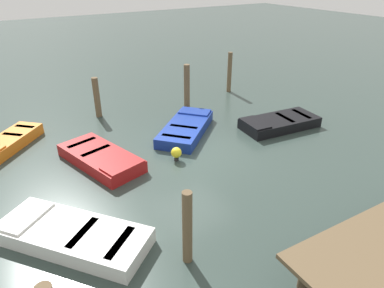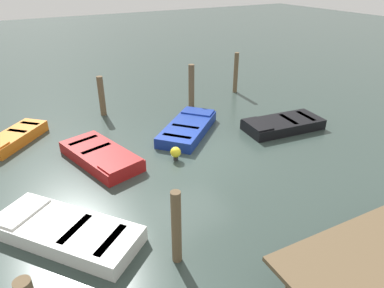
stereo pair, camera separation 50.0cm
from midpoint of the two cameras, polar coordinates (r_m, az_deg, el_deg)
The scene contains 11 objects.
ground_plane at distance 12.22m, azimuth 1.17°, elevation -1.47°, with size 80.00×80.00×0.00m, color #33423D.
rowboat_blue at distance 13.59m, azimuth 0.37°, elevation 2.66°, with size 3.35×3.20×0.46m.
rowboat_white at distance 8.99m, azimuth -18.45°, elevation -13.44°, with size 3.33×3.68×0.46m.
rowboat_red at distance 11.92m, azimuth -13.53°, elevation -1.90°, with size 2.16×3.39×0.46m.
rowboat_orange at distance 14.27m, azimuth -26.24°, elevation 0.94°, with size 2.53×2.58×0.46m.
rowboat_black at distance 14.43m, azimuth 15.59°, elevation 3.13°, with size 3.27×1.73×0.46m.
mooring_piling_mid_right at distance 18.17m, azimuth 7.99°, elevation 11.49°, with size 0.22×0.22×2.03m, color brown.
mooring_piling_far_right at distance 15.53m, azimuth -13.71°, elevation 7.65°, with size 0.26×0.26×1.72m, color brown.
mooring_piling_near_left at distance 7.58m, azimuth -0.64°, elevation -13.58°, with size 0.22×0.22×1.83m, color brown.
mooring_piling_far_left at distance 15.94m, azimuth 0.81°, elevation 9.43°, with size 0.27×0.27×1.99m, color brown.
marker_buoy at distance 11.64m, azimuth -1.48°, elevation -1.43°, with size 0.36×0.36×0.48m.
Camera 2 is at (5.23, 9.36, 5.87)m, focal length 32.52 mm.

